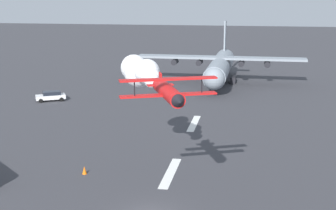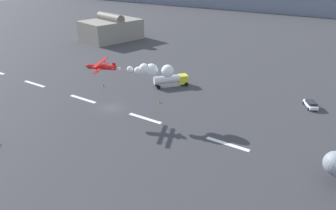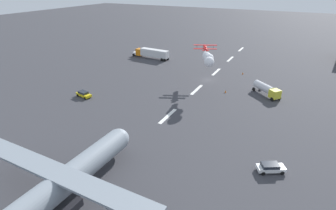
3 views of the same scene
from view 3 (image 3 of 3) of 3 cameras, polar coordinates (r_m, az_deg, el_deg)
ground_plane at (r=83.71m, az=8.50°, el=5.37°), size 440.00×440.00×0.00m
runway_stripe_0 at (r=125.66m, az=15.53°, el=11.56°), size 8.00×0.90×0.01m
runway_stripe_1 at (r=108.58m, az=13.34°, el=9.67°), size 8.00×0.90×0.01m
runway_stripe_2 at (r=91.86m, az=10.39°, el=7.07°), size 8.00×0.90×0.01m
runway_stripe_3 at (r=75.76m, az=6.22°, el=3.31°), size 8.00×0.90×0.01m
runway_stripe_4 at (r=60.77m, az=-0.06°, el=-2.42°), size 8.00×0.90×0.01m
cargo_transport_plane at (r=40.93m, az=-20.95°, el=-14.58°), size 27.38×31.16×10.99m
stunt_biplane_red at (r=73.01m, az=8.57°, el=10.27°), size 17.05×10.26×2.75m
semi_truck_orange at (r=106.40m, az=-3.60°, el=11.18°), size 3.82×16.06×3.70m
fuel_tanker_truck at (r=75.97m, az=20.60°, el=3.23°), size 7.63×8.15×2.90m
followme_car_yellow at (r=73.95m, az=-17.80°, el=2.29°), size 2.74×4.82×1.52m
airport_staff_sedan at (r=47.20m, az=21.34°, el=-12.46°), size 3.77×4.79×1.52m
traffic_cone_near at (r=91.37m, az=15.88°, el=6.65°), size 0.44×0.44×0.75m
traffic_cone_far at (r=74.97m, az=12.33°, el=2.91°), size 0.44×0.44×0.75m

